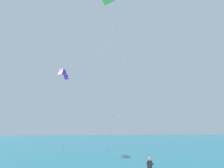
{
  "coord_description": "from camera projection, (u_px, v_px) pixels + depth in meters",
  "views": [
    {
      "loc": [
        -10.8,
        -7.52,
        3.79
      ],
      "look_at": [
        -7.09,
        14.26,
        7.39
      ],
      "focal_mm": 43.17,
      "sensor_mm": 36.0,
      "label": 1
    }
  ],
  "objects": [
    {
      "name": "kitesurfer",
      "position": [
        150.0,
        168.0,
        19.48
      ],
      "size": [
        0.66,
        0.66,
        1.69
      ],
      "color": "#232328",
      "rests_on": "ground"
    },
    {
      "name": "sea",
      "position": [
        104.0,
        141.0,
        76.87
      ],
      "size": [
        200.0,
        120.0,
        0.2
      ],
      "primitive_type": "cube",
      "color": "#146075",
      "rests_on": "ground"
    },
    {
      "name": "kite_distant",
      "position": [
        63.0,
        72.0,
        43.44
      ],
      "size": [
        1.82,
        4.05,
        1.51
      ],
      "color": "purple"
    }
  ]
}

